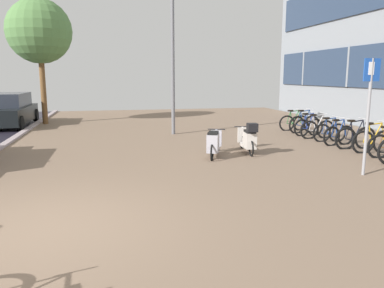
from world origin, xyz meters
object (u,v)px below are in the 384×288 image
Objects in this scene: bicycle_rack_05 at (339,135)px; bicycle_rack_04 at (355,138)px; street_tree at (39,32)px; lamp_post at (173,51)px; bicycle_rack_07 at (317,129)px; parking_sign at (369,105)px; bicycle_rack_08 at (308,127)px; scooter_near at (214,143)px; bicycle_rack_03 at (374,141)px; bicycle_rack_09 at (304,124)px; bicycle_rack_06 at (330,132)px; parked_car_far at (8,110)px; scooter_mid at (248,139)px; bicycle_rack_10 at (294,123)px.

bicycle_rack_04 is at bearing -78.72° from bicycle_rack_05.
bicycle_rack_04 is 0.70m from bicycle_rack_05.
lamp_post is at bearing -39.54° from street_tree.
parking_sign reaches higher than bicycle_rack_07.
scooter_near is at bearing -146.75° from bicycle_rack_08.
bicycle_rack_03 reaches higher than bicycle_rack_08.
bicycle_rack_07 is (-0.23, 2.75, -0.01)m from bicycle_rack_03.
bicycle_rack_09 is 6.05m from scooter_near.
bicycle_rack_09 reaches higher than bicycle_rack_06.
bicycle_rack_04 is 4.68m from scooter_near.
bicycle_rack_05 is at bearing -91.25° from bicycle_rack_07.
bicycle_rack_08 is at bearing 33.25° from scooter_near.
bicycle_rack_04 reaches higher than bicycle_rack_08.
parking_sign is at bearing -112.56° from bicycle_rack_06.
bicycle_rack_09 is at bearing -21.88° from parked_car_far.
bicycle_rack_03 is at bearing 48.57° from parking_sign.
bicycle_rack_04 is 1.12× the size of bicycle_rack_06.
scooter_near is 0.27× the size of lamp_post.
bicycle_rack_07 is at bearing -23.35° from lamp_post.
scooter_mid is at bearing -141.95° from bicycle_rack_08.
bicycle_rack_04 is 2.07m from bicycle_rack_07.
bicycle_rack_07 is at bearing -93.28° from bicycle_rack_10.
bicycle_rack_08 is 1.38m from bicycle_rack_10.
scooter_mid reaches higher than bicycle_rack_07.
lamp_post is at bearing 114.89° from parking_sign.
lamp_post is (6.99, -4.12, 2.49)m from parked_car_far.
bicycle_rack_07 is 0.24× the size of lamp_post.
bicycle_rack_04 is 1.09× the size of bicycle_rack_10.
bicycle_rack_04 is at bearing -88.37° from bicycle_rack_08.
street_tree reaches higher than bicycle_rack_06.
bicycle_rack_04 is 0.32× the size of parked_car_far.
lamp_post reaches higher than scooter_near.
parked_car_far is at bearing 130.73° from scooter_near.
bicycle_rack_06 is 0.69m from bicycle_rack_07.
bicycle_rack_10 is at bearing 88.94° from bicycle_rack_06.
bicycle_rack_09 is 0.90× the size of scooter_near.
bicycle_rack_04 is 1.08× the size of bicycle_rack_08.
bicycle_rack_09 reaches higher than bicycle_rack_04.
bicycle_rack_03 is at bearing -79.44° from bicycle_rack_05.
scooter_near is (-4.79, 0.43, 0.05)m from bicycle_rack_03.
bicycle_rack_08 is at bearing 38.05° from scooter_mid.
parking_sign reaches higher than bicycle_rack_03.
bicycle_rack_05 reaches higher than scooter_near.
bicycle_rack_08 reaches higher than bicycle_rack_05.
bicycle_rack_05 is 13.73m from street_tree.
bicycle_rack_09 is 0.25× the size of lamp_post.
bicycle_rack_06 is at bearing 20.80° from scooter_mid.
bicycle_rack_08 is 13.24m from parked_car_far.
scooter_mid reaches higher than bicycle_rack_06.
lamp_post is at bearing 144.53° from bicycle_rack_05.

